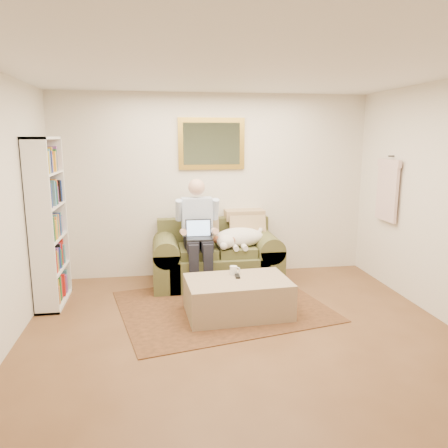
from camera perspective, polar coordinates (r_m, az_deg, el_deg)
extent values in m
cube|color=brown|center=(4.31, 3.34, -16.36)|extent=(4.50, 5.00, 0.01)
cube|color=white|center=(3.86, 3.81, 20.26)|extent=(4.50, 5.00, 0.01)
cube|color=silver|center=(6.31, -1.35, 4.99)|extent=(4.50, 0.01, 2.60)
cube|color=#342414|center=(5.33, -0.28, -10.65)|extent=(2.67, 2.31, 0.01)
cube|color=#494A27|center=(6.04, -0.96, -5.85)|extent=(1.31, 0.84, 0.43)
cube|color=#494A27|center=(6.28, -1.44, -1.12)|extent=(1.59, 0.18, 0.44)
cube|color=#494A27|center=(5.97, -7.56, -5.64)|extent=(0.34, 0.84, 0.87)
cube|color=#494A27|center=(6.15, 5.43, -5.08)|extent=(0.34, 0.84, 0.87)
cube|color=#494A27|center=(5.89, -3.40, -3.56)|extent=(0.50, 0.57, 0.12)
cube|color=#494A27|center=(5.96, 1.56, -3.36)|extent=(0.50, 0.57, 0.12)
cube|color=black|center=(5.65, -3.24, -1.92)|extent=(0.33, 0.23, 0.02)
cube|color=black|center=(5.74, -3.37, -0.52)|extent=(0.33, 0.06, 0.23)
cube|color=#99BFF2|center=(5.73, -3.36, -0.54)|extent=(0.30, 0.05, 0.20)
cube|color=tan|center=(5.03, 1.78, -9.51)|extent=(1.19, 0.80, 0.42)
cylinder|color=white|center=(5.12, 1.24, -6.06)|extent=(0.08, 0.08, 0.10)
cube|color=black|center=(5.05, 1.76, -6.81)|extent=(0.06, 0.15, 0.02)
cube|color=gold|center=(6.25, -1.64, 10.44)|extent=(0.94, 0.04, 0.72)
cube|color=gray|center=(6.23, -1.62, 10.44)|extent=(0.80, 0.01, 0.58)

